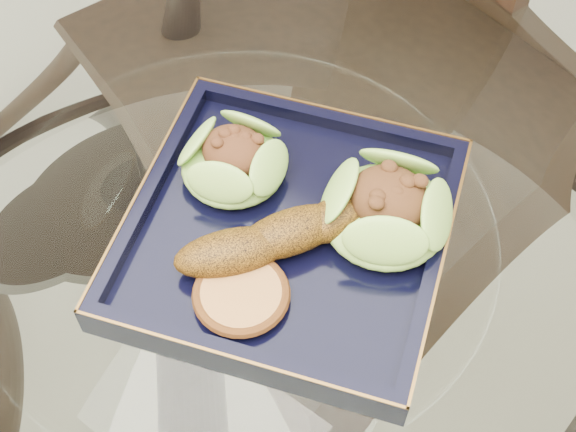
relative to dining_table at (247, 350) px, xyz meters
The scene contains 7 objects.
dining_table is the anchor object (origin of this frame).
dining_chair 0.44m from the dining_table, 108.80° to the left, with size 0.47×0.47×0.86m.
navy_plate 0.18m from the dining_table, 66.69° to the left, with size 0.27×0.27×0.02m, color black.
lettuce_wrap_left 0.22m from the dining_table, 127.85° to the left, with size 0.09×0.09×0.03m, color #629E2D.
lettuce_wrap_right 0.24m from the dining_table, 48.17° to the left, with size 0.11×0.11×0.04m, color #74AC32.
roasted_plantain 0.21m from the dining_table, 49.16° to the left, with size 0.19×0.04×0.04m, color #633C0A.
crumb_patty 0.20m from the dining_table, 49.96° to the right, with size 0.07×0.07×0.01m, color #B3793B.
Camera 1 is at (0.23, -0.28, 1.36)m, focal length 50.00 mm.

